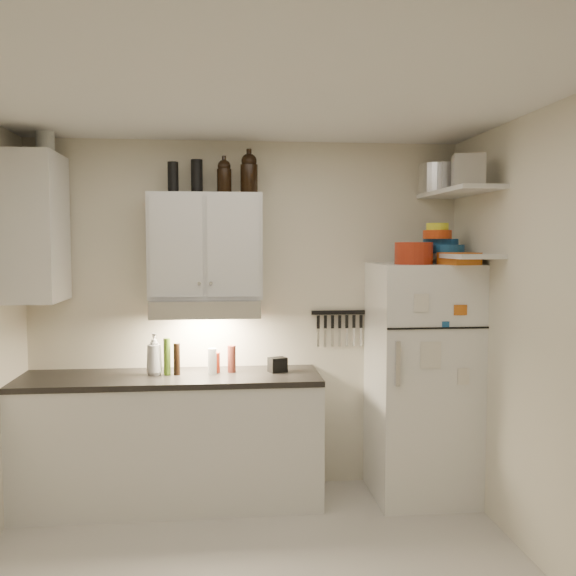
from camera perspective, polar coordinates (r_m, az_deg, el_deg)
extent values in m
cube|color=white|center=(3.39, -2.76, 17.02)|extent=(3.20, 3.00, 0.02)
cube|color=beige|center=(4.85, -3.69, -2.47)|extent=(3.20, 0.02, 2.60)
cube|color=beige|center=(3.80, 22.45, -4.56)|extent=(0.02, 3.00, 2.60)
cube|color=silver|center=(4.73, -10.35, -13.35)|extent=(2.10, 0.60, 0.88)
cube|color=black|center=(4.61, -10.42, -7.89)|extent=(2.10, 0.62, 0.04)
cube|color=silver|center=(4.64, -7.35, 3.71)|extent=(0.80, 0.33, 0.75)
cube|color=silver|center=(4.67, -21.51, 5.00)|extent=(0.33, 0.55, 1.00)
cube|color=silver|center=(4.60, -7.32, -1.72)|extent=(0.76, 0.46, 0.12)
cube|color=white|center=(4.79, 11.78, -8.08)|extent=(0.70, 0.68, 1.70)
cube|color=silver|center=(4.64, 14.90, 8.25)|extent=(0.30, 0.95, 0.03)
cube|color=silver|center=(4.63, 14.81, 2.81)|extent=(0.30, 0.95, 0.03)
cube|color=black|center=(4.90, 4.54, -2.18)|extent=(0.42, 0.02, 0.03)
cylinder|color=#9A2712|center=(4.52, 11.11, 3.05)|extent=(0.33, 0.33, 0.15)
cube|color=#CD6519|center=(4.50, 14.96, 2.54)|extent=(0.25, 0.28, 0.08)
cylinder|color=silver|center=(4.69, 12.38, 2.67)|extent=(0.06, 0.06, 0.09)
cylinder|color=silver|center=(4.89, 13.26, 9.45)|extent=(0.32, 0.32, 0.21)
cube|color=#AAAAAD|center=(4.62, 14.50, 9.59)|extent=(0.21, 0.19, 0.18)
cube|color=#AAAAAD|center=(4.34, 15.74, 10.03)|extent=(0.24, 0.24, 0.20)
cylinder|color=#184E85|center=(4.80, 13.40, 3.66)|extent=(0.25, 0.25, 0.10)
cylinder|color=#D44313|center=(4.72, 13.14, 4.65)|extent=(0.20, 0.20, 0.06)
cylinder|color=#E8F42B|center=(4.72, 13.15, 5.33)|extent=(0.16, 0.16, 0.05)
cylinder|color=#184E85|center=(4.67, 13.96, 3.39)|extent=(0.29, 0.29, 0.06)
cylinder|color=black|center=(4.70, -8.11, 9.77)|extent=(0.10, 0.10, 0.24)
cylinder|color=black|center=(4.68, -10.18, 9.63)|extent=(0.10, 0.10, 0.22)
cylinder|color=silver|center=(4.75, -20.78, 12.08)|extent=(0.17, 0.17, 0.17)
imported|color=silver|center=(4.62, -11.80, -5.56)|extent=(0.17, 0.17, 0.33)
cylinder|color=maroon|center=(4.65, -5.03, -6.29)|extent=(0.07, 0.07, 0.19)
cylinder|color=#456719|center=(4.61, -10.70, -6.01)|extent=(0.05, 0.05, 0.26)
cylinder|color=black|center=(4.60, -9.85, -6.25)|extent=(0.06, 0.06, 0.22)
cylinder|color=silver|center=(4.59, -6.75, -6.48)|extent=(0.08, 0.08, 0.18)
cylinder|color=#9A2712|center=(4.65, -6.50, -6.60)|extent=(0.07, 0.07, 0.14)
cube|color=black|center=(4.65, -0.94, -6.83)|extent=(0.15, 0.13, 0.10)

